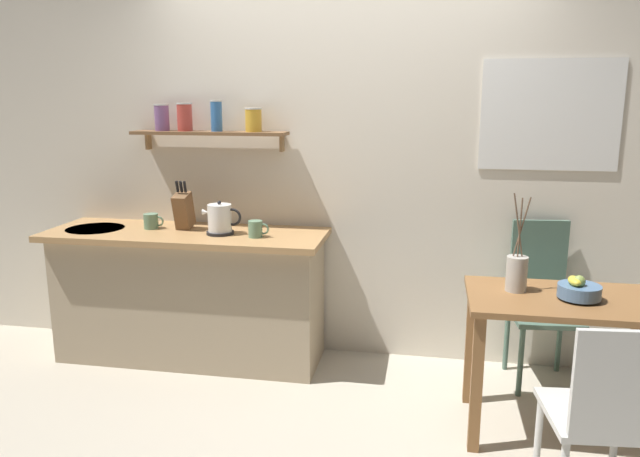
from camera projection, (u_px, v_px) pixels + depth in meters
ground_plane at (329, 391)px, 3.67m from camera, size 14.00×14.00×0.00m
back_wall at (377, 158)px, 3.97m from camera, size 6.80×0.11×2.70m
kitchen_counter at (190, 294)px, 4.06m from camera, size 1.83×0.63×0.88m
wall_shelf at (206, 124)px, 3.97m from camera, size 1.04×0.20×0.33m
dining_table at (564, 323)px, 3.10m from camera, size 0.98×0.61×0.75m
dining_chair_near at (603, 413)px, 2.43m from camera, size 0.43×0.45×0.91m
dining_chair_far at (541, 296)px, 3.75m from camera, size 0.43×0.46×0.99m
fruit_bowl at (579, 290)px, 3.02m from camera, size 0.21×0.21×0.13m
twig_vase at (517, 272)px, 3.15m from camera, size 0.11×0.11×0.52m
electric_kettle at (220, 220)px, 3.85m from camera, size 0.26×0.18×0.22m
knife_block at (184, 210)px, 3.98m from camera, size 0.10×0.18×0.33m
coffee_mug_by_sink at (151, 221)px, 4.02m from camera, size 0.14×0.09×0.10m
coffee_mug_spare at (256, 229)px, 3.77m from camera, size 0.13×0.09×0.10m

